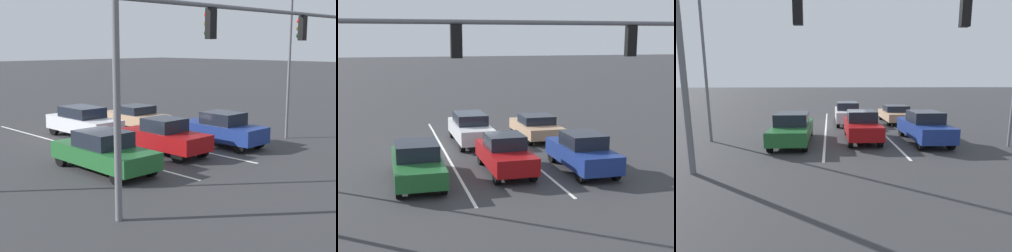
% 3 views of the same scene
% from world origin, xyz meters
% --- Properties ---
extents(ground_plane, '(240.00, 240.00, 0.00)m').
position_xyz_m(ground_plane, '(0.00, 0.00, 0.00)').
color(ground_plane, '#333335').
extents(lane_stripe_left_divider, '(0.12, 15.93, 0.01)m').
position_xyz_m(lane_stripe_left_divider, '(-1.77, 1.96, 0.01)').
color(lane_stripe_left_divider, silver).
rests_on(lane_stripe_left_divider, ground_plane).
extents(lane_stripe_center_divider, '(0.12, 15.93, 0.01)m').
position_xyz_m(lane_stripe_center_divider, '(1.77, 1.96, 0.01)').
color(lane_stripe_center_divider, silver).
rests_on(lane_stripe_center_divider, ground_plane).
extents(car_navy_leftlane_front, '(1.72, 4.34, 1.64)m').
position_xyz_m(car_navy_leftlane_front, '(-3.43, 6.66, 0.81)').
color(car_navy_leftlane_front, navy).
rests_on(car_navy_leftlane_front, ground_plane).
extents(car_darkgreen_rightlane_front, '(1.84, 4.70, 1.56)m').
position_xyz_m(car_darkgreen_rightlane_front, '(3.42, 6.43, 0.77)').
color(car_darkgreen_rightlane_front, '#1E5928').
rests_on(car_darkgreen_rightlane_front, ground_plane).
extents(car_maroon_midlane_front, '(1.71, 4.17, 1.61)m').
position_xyz_m(car_maroon_midlane_front, '(-0.22, 6.06, 0.80)').
color(car_maroon_midlane_front, maroon).
rests_on(car_maroon_midlane_front, ground_plane).
extents(car_silver_midlane_second, '(1.75, 4.67, 1.62)m').
position_xyz_m(car_silver_midlane_second, '(0.18, 0.30, 0.84)').
color(car_silver_midlane_second, silver).
rests_on(car_silver_midlane_second, ground_plane).
extents(car_tan_leftlane_second, '(1.94, 4.22, 1.34)m').
position_xyz_m(car_tan_leftlane_second, '(-3.59, 0.03, 0.69)').
color(car_tan_leftlane_second, tan).
rests_on(car_tan_leftlane_second, ground_plane).
extents(traffic_signal_gantry, '(12.76, 0.37, 6.49)m').
position_xyz_m(traffic_signal_gantry, '(2.26, 10.92, 4.81)').
color(traffic_signal_gantry, slate).
rests_on(traffic_signal_gantry, ground_plane).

